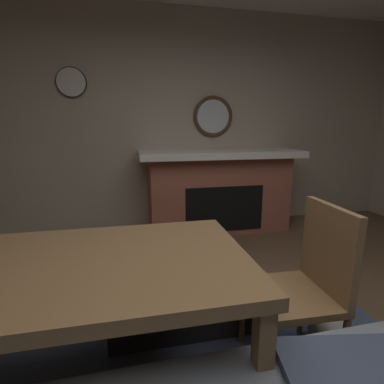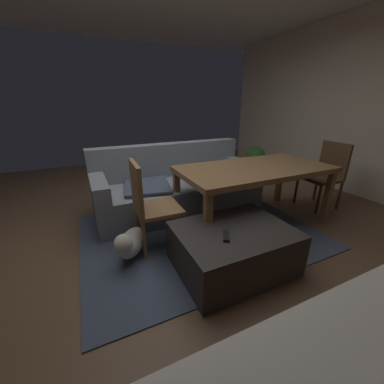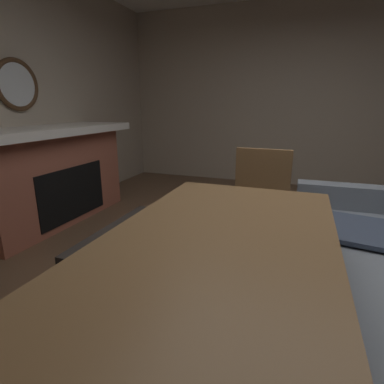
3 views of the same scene
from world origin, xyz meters
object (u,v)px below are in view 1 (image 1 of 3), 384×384
at_px(dining_chair_west, 308,278).
at_px(small_dog, 325,315).
at_px(fireplace, 218,190).
at_px(tv_remote, 197,251).
at_px(dining_table, 50,280).
at_px(wall_clock, 71,82).
at_px(round_wall_mirror, 213,117).
at_px(ottoman_coffee_table, 181,284).

xyz_separation_m(dining_chair_west, small_dog, (-0.23, -0.12, -0.34)).
height_order(fireplace, dining_chair_west, fireplace).
bearing_deg(fireplace, tv_remote, 67.48).
height_order(dining_table, wall_clock, wall_clock).
bearing_deg(wall_clock, round_wall_mirror, 180.00).
bearing_deg(small_dog, fireplace, -88.91).
bearing_deg(ottoman_coffee_table, dining_chair_west, 133.13).
bearing_deg(fireplace, wall_clock, -9.38).
xyz_separation_m(tv_remote, dining_table, (0.84, 0.72, 0.25)).
distance_m(fireplace, ottoman_coffee_table, 1.85).
height_order(tv_remote, small_dog, tv_remote).
xyz_separation_m(round_wall_mirror, dining_table, (1.49, 2.56, -0.80)).
bearing_deg(small_dog, wall_clock, -54.00).
distance_m(fireplace, small_dog, 2.19).
relative_size(fireplace, dining_chair_west, 2.16).
relative_size(tv_remote, wall_clock, 0.46).
relative_size(fireplace, round_wall_mirror, 3.78).
xyz_separation_m(round_wall_mirror, small_dog, (-0.04, 2.45, -1.28)).
distance_m(dining_chair_west, small_dog, 0.43).
bearing_deg(dining_table, tv_remote, -139.64).
xyz_separation_m(ottoman_coffee_table, dining_chair_west, (-0.59, 0.63, 0.32)).
bearing_deg(small_dog, round_wall_mirror, -89.04).
height_order(dining_table, dining_chair_west, dining_chair_west).
distance_m(fireplace, dining_table, 2.72).
bearing_deg(wall_clock, fireplace, 170.62).
relative_size(fireplace, ottoman_coffee_table, 1.98).
bearing_deg(dining_table, small_dog, -175.81).
bearing_deg(ottoman_coffee_table, wall_clock, -63.68).
bearing_deg(wall_clock, dining_chair_west, 121.13).
distance_m(round_wall_mirror, wall_clock, 1.78).
height_order(fireplace, ottoman_coffee_table, fireplace).
bearing_deg(dining_table, dining_chair_west, 179.86).
relative_size(ottoman_coffee_table, dining_table, 0.56).
relative_size(tv_remote, dining_table, 0.09).
bearing_deg(tv_remote, dining_chair_west, 154.38).
relative_size(round_wall_mirror, tv_remote, 3.32).
xyz_separation_m(round_wall_mirror, ottoman_coffee_table, (0.78, 1.93, -1.26)).
distance_m(fireplace, dining_chair_west, 2.28).
relative_size(ottoman_coffee_table, wall_clock, 2.91).
xyz_separation_m(fireplace, ottoman_coffee_table, (0.78, 1.64, -0.33)).
distance_m(dining_table, wall_clock, 2.83).
bearing_deg(ottoman_coffee_table, fireplace, -115.50).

